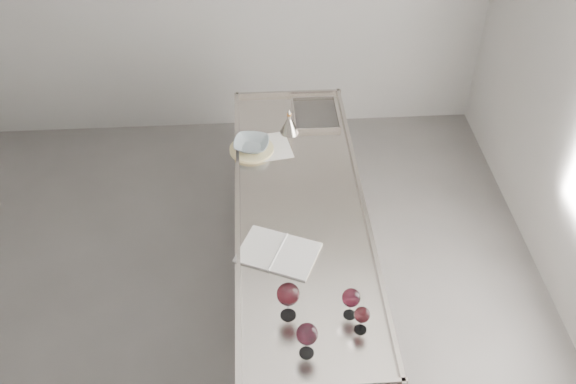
{
  "coord_description": "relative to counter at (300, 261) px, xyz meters",
  "views": [
    {
      "loc": [
        0.25,
        -2.44,
        3.48
      ],
      "look_at": [
        0.43,
        0.34,
        1.02
      ],
      "focal_mm": 40.0,
      "sensor_mm": 36.0,
      "label": 1
    }
  ],
  "objects": [
    {
      "name": "wine_funnel",
      "position": [
        -0.02,
        0.73,
        0.53
      ],
      "size": [
        0.13,
        0.13,
        0.19
      ],
      "rotation": [
        0.0,
        0.0,
        -0.0
      ],
      "color": "gray",
      "rests_on": "counter"
    },
    {
      "name": "trivet",
      "position": [
        -0.28,
        0.55,
        0.48
      ],
      "size": [
        0.37,
        0.37,
        0.02
      ],
      "primitive_type": "cylinder",
      "rotation": [
        0.0,
        0.0,
        -0.38
      ],
      "color": "#D5C689",
      "rests_on": "counter"
    },
    {
      "name": "wine_glass_right",
      "position": [
        0.18,
        -0.8,
        0.59
      ],
      "size": [
        0.09,
        0.09,
        0.18
      ],
      "rotation": [
        0.0,
        0.0,
        -0.22
      ],
      "color": "white",
      "rests_on": "counter"
    },
    {
      "name": "ceramic_bowl",
      "position": [
        -0.28,
        0.55,
        0.52
      ],
      "size": [
        0.26,
        0.26,
        0.06
      ],
      "primitive_type": "imported",
      "rotation": [
        0.0,
        0.0,
        -0.18
      ],
      "color": "#8B9BA2",
      "rests_on": "trivet"
    },
    {
      "name": "wine_glass_left",
      "position": [
        -0.12,
        -0.78,
        0.62
      ],
      "size": [
        0.11,
        0.11,
        0.22
      ],
      "rotation": [
        0.0,
        0.0,
        0.19
      ],
      "color": "white",
      "rests_on": "counter"
    },
    {
      "name": "loose_paper_top",
      "position": [
        -0.13,
        0.59,
        0.47
      ],
      "size": [
        0.25,
        0.32,
        0.0
      ],
      "primitive_type": "cube",
      "rotation": [
        0.0,
        0.0,
        0.17
      ],
      "color": "silver",
      "rests_on": "counter"
    },
    {
      "name": "room_shell",
      "position": [
        -0.5,
        -0.3,
        0.93
      ],
      "size": [
        4.54,
        5.04,
        2.84
      ],
      "color": "#585552",
      "rests_on": "ground"
    },
    {
      "name": "counter",
      "position": [
        0.0,
        0.0,
        0.0
      ],
      "size": [
        0.77,
        2.42,
        0.97
      ],
      "color": "gray",
      "rests_on": "ground"
    },
    {
      "name": "wine_glass_middle",
      "position": [
        -0.05,
        -1.01,
        0.61
      ],
      "size": [
        0.1,
        0.1,
        0.2
      ],
      "rotation": [
        0.0,
        0.0,
        -0.05
      ],
      "color": "white",
      "rests_on": "counter"
    },
    {
      "name": "notebook",
      "position": [
        -0.15,
        -0.36,
        0.47
      ],
      "size": [
        0.49,
        0.43,
        0.02
      ],
      "rotation": [
        0.0,
        0.0,
        -0.42
      ],
      "color": "white",
      "rests_on": "counter"
    },
    {
      "name": "wine_glass_small",
      "position": [
        0.22,
        -0.89,
        0.58
      ],
      "size": [
        0.08,
        0.08,
        0.16
      ],
      "rotation": [
        0.0,
        0.0,
        0.3
      ],
      "color": "white",
      "rests_on": "counter"
    }
  ]
}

